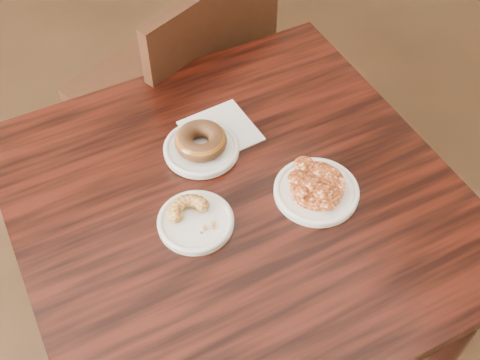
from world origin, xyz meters
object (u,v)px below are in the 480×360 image
chair_far (168,89)px  cruller_fragment (195,216)px  apple_fritter (317,184)px  cafe_table (238,289)px  glazed_donut (201,141)px

chair_far → cruller_fragment: chair_far is taller
chair_far → apple_fritter: size_ratio=6.04×
cafe_table → apple_fritter: apple_fritter is taller
apple_fritter → cruller_fragment: size_ratio=1.56×
cafe_table → chair_far: chair_far is taller
apple_fritter → cruller_fragment: bearing=170.0°
chair_far → glazed_donut: (-0.12, -0.54, 0.34)m
cafe_table → glazed_donut: size_ratio=7.83×
apple_fritter → glazed_donut: bearing=127.0°
cafe_table → cruller_fragment: bearing=-168.6°
cafe_table → glazed_donut: glazed_donut is taller
cafe_table → cruller_fragment: (-0.10, -0.02, 0.40)m
glazed_donut → apple_fritter: (0.16, -0.21, -0.01)m
chair_far → cruller_fragment: size_ratio=9.45×
cruller_fragment → cafe_table: bearing=11.1°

